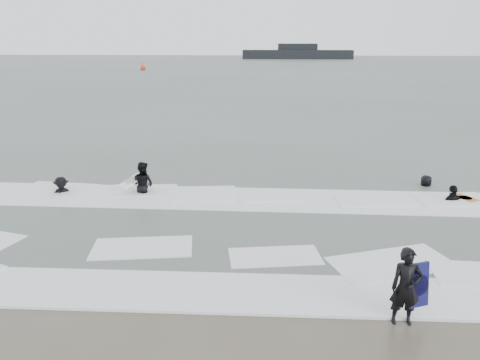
# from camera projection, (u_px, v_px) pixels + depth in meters

# --- Properties ---
(ground) EXTENTS (320.00, 320.00, 0.00)m
(ground) POSITION_uv_depth(u_px,v_px,m) (226.00, 281.00, 11.56)
(ground) COLOR brown
(ground) RESTS_ON ground
(sea) EXTENTS (320.00, 320.00, 0.00)m
(sea) POSITION_uv_depth(u_px,v_px,m) (268.00, 70.00, 87.91)
(sea) COLOR #47544C
(sea) RESTS_ON ground
(surfer_centre) EXTENTS (0.63, 0.42, 1.72)m
(surfer_centre) POSITION_uv_depth(u_px,v_px,m) (402.00, 323.00, 9.86)
(surfer_centre) COLOR black
(surfer_centre) RESTS_ON ground
(surfer_wading) EXTENTS (1.08, 0.98, 1.83)m
(surfer_wading) POSITION_uv_depth(u_px,v_px,m) (144.00, 194.00, 18.04)
(surfer_wading) COLOR black
(surfer_wading) RESTS_ON ground
(surfer_breaker) EXTENTS (1.15, 0.92, 1.56)m
(surfer_breaker) POSITION_uv_depth(u_px,v_px,m) (62.00, 195.00, 17.94)
(surfer_breaker) COLOR black
(surfer_breaker) RESTS_ON ground
(surfer_right_near) EXTENTS (1.15, 0.80, 1.81)m
(surfer_right_near) POSITION_uv_depth(u_px,v_px,m) (452.00, 202.00, 17.09)
(surfer_right_near) COLOR black
(surfer_right_near) RESTS_ON ground
(surfer_right_far) EXTENTS (0.88, 0.65, 1.64)m
(surfer_right_far) POSITION_uv_depth(u_px,v_px,m) (426.00, 187.00, 18.88)
(surfer_right_far) COLOR black
(surfer_right_far) RESTS_ON ground
(surf_foam) EXTENTS (30.03, 9.06, 0.09)m
(surf_foam) POSITION_uv_depth(u_px,v_px,m) (237.00, 223.00, 15.08)
(surf_foam) COLOR white
(surf_foam) RESTS_ON ground
(bodyboards) EXTENTS (13.38, 8.64, 1.25)m
(bodyboards) POSITION_uv_depth(u_px,v_px,m) (321.00, 209.00, 14.97)
(bodyboards) COLOR #100F48
(bodyboards) RESTS_ON ground
(buoy) EXTENTS (1.00, 1.00, 1.65)m
(buoy) POSITION_uv_depth(u_px,v_px,m) (143.00, 68.00, 88.06)
(buoy) COLOR red
(buoy) RESTS_ON ground
(vessel_horizon) EXTENTS (31.72, 5.66, 4.31)m
(vessel_horizon) POSITION_uv_depth(u_px,v_px,m) (297.00, 53.00, 136.35)
(vessel_horizon) COLOR black
(vessel_horizon) RESTS_ON ground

